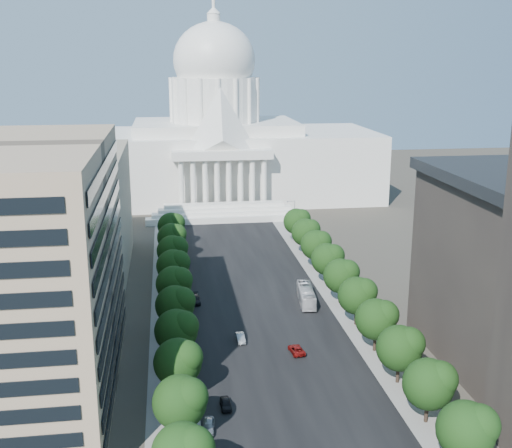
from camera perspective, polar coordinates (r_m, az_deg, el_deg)
name	(u,v)px	position (r m, az deg, el deg)	size (l,w,h in m)	color
road_asphalt	(248,279)	(156.14, -0.71, -4.92)	(30.00, 260.00, 0.01)	black
sidewalk_left	(169,283)	(155.03, -7.72, -5.20)	(8.00, 260.00, 0.02)	gray
sidewalk_right	(324,275)	(159.53, 6.09, -4.57)	(8.00, 260.00, 0.02)	gray
capitol	(216,145)	(243.71, -3.60, 7.01)	(120.00, 56.00, 73.00)	white
office_block_left_far	(46,216)	(163.01, -18.18, 0.68)	(38.00, 52.00, 30.00)	gray
tree_l_b	(182,401)	(91.98, -6.59, -15.33)	(7.79, 7.60, 9.97)	#33261C
tree_l_c	(180,361)	(102.56, -6.79, -12.00)	(7.79, 7.60, 9.97)	#33261C
tree_l_d	(178,330)	(113.43, -6.94, -9.29)	(7.79, 7.60, 9.97)	#33261C
tree_l_e	(177,304)	(124.50, -7.07, -7.07)	(7.79, 7.60, 9.97)	#33261C
tree_l_f	(175,283)	(135.73, -7.17, -5.21)	(7.79, 7.60, 9.97)	#33261C
tree_l_g	(174,265)	(147.08, -7.26, -3.63)	(7.79, 7.60, 9.97)	#33261C
tree_l_h	(174,250)	(158.53, -7.34, -2.28)	(7.79, 7.60, 9.97)	#33261C
tree_l_i	(173,237)	(170.05, -7.40, -1.11)	(7.79, 7.60, 9.97)	#33261C
tree_l_j	(172,225)	(181.63, -7.46, -0.10)	(7.79, 7.60, 9.97)	#33261C
tree_r_a	(469,429)	(89.75, 18.42, -16.88)	(7.79, 7.60, 9.97)	#33261C
tree_r_b	(431,383)	(99.12, 15.32, -13.45)	(7.79, 7.60, 9.97)	#33261C
tree_r_c	(402,347)	(109.01, 12.83, -10.60)	(7.79, 7.60, 9.97)	#33261C
tree_r_d	(378,318)	(119.29, 10.80, -8.22)	(7.79, 7.60, 9.97)	#33261C
tree_r_e	(359,295)	(129.86, 9.11, -6.21)	(7.79, 7.60, 9.97)	#33261C
tree_r_f	(342,275)	(140.67, 7.69, -4.50)	(7.79, 7.60, 9.97)	#33261C
tree_r_g	(329,258)	(151.65, 6.48, -3.04)	(7.79, 7.60, 9.97)	#33261C
tree_r_h	(317,244)	(162.77, 5.44, -1.77)	(7.79, 7.60, 9.97)	#33261C
tree_r_i	(307,232)	(174.02, 4.53, -0.67)	(7.79, 7.60, 9.97)	#33261C
tree_r_j	(298,221)	(185.35, 3.73, 0.30)	(7.79, 7.60, 9.97)	#33261C
streetlight_a	(487,440)	(89.39, 19.86, -17.63)	(2.61, 0.44, 9.00)	gray
streetlight_b	(413,352)	(109.15, 13.74, -10.99)	(2.61, 0.44, 9.00)	gray
streetlight_c	(366,297)	(130.71, 9.73, -6.39)	(2.61, 0.44, 9.00)	gray
streetlight_d	(334,259)	(153.32, 6.93, -3.10)	(2.61, 0.44, 9.00)	gray
streetlight_e	(311,231)	(176.58, 4.87, -0.66)	(2.61, 0.44, 9.00)	gray
streetlight_f	(293,211)	(200.26, 3.29, 1.21)	(2.61, 0.44, 9.00)	gray
car_dark_a	(226,404)	(102.19, -2.71, -15.69)	(1.61, 3.99, 1.36)	black
car_silver	(240,338)	(123.25, -1.40, -10.09)	(1.49, 4.27, 1.41)	#A3A7AA
car_red	(296,350)	(118.97, 3.62, -11.09)	(2.24, 4.85, 1.35)	maroon
car_dark_b	(195,299)	(141.89, -5.44, -6.70)	(2.23, 5.49, 1.59)	black
car_parked	(208,426)	(96.93, -4.26, -17.50)	(1.81, 4.49, 1.53)	#929599
city_bus	(306,295)	(141.49, 4.49, -6.32)	(2.97, 12.68, 3.53)	silver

